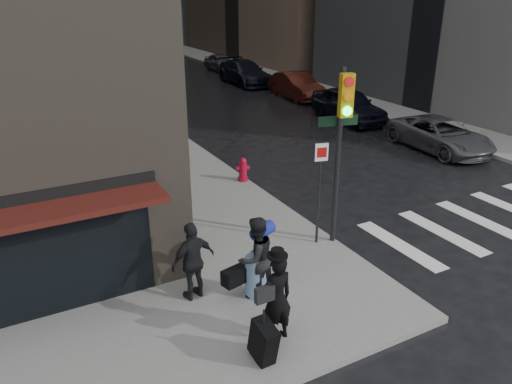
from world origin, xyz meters
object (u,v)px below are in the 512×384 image
man_overcoat (274,306)px  traffic_light (339,135)px  parked_car_2 (296,86)px  parked_car_4 (221,63)px  fire_hydrant (243,170)px  parked_car_1 (348,105)px  man_jeans (255,257)px  man_greycoat (193,261)px  parked_car_3 (245,72)px  parked_car_0 (440,135)px

man_overcoat → traffic_light: (3.43, 2.74, 2.12)m
parked_car_2 → parked_car_4: 11.63m
fire_hydrant → parked_car_1: 10.30m
traffic_light → man_jeans: bearing=-144.1°
man_greycoat → parked_car_3: man_greycoat is taller
man_jeans → man_greycoat: man_jeans is taller
man_jeans → parked_car_4: bearing=-126.6°
traffic_light → parked_car_3: traffic_light is taller
parked_car_1 → parked_car_2: (0.60, 5.81, -0.06)m
man_jeans → parked_car_2: man_jeans is taller
parked_car_0 → parked_car_1: size_ratio=0.99×
man_greycoat → parked_car_2: (13.53, 16.97, -0.28)m
parked_car_1 → man_jeans: bearing=-131.5°
parked_car_0 → parked_car_2: size_ratio=1.03×
parked_car_2 → traffic_light: bearing=-116.4°
parked_car_0 → man_greycoat: bearing=-154.6°
parked_car_1 → parked_car_2: size_ratio=1.04×
man_greycoat → traffic_light: size_ratio=0.39×
man_jeans → man_greycoat: bearing=-38.1°
parked_car_2 → parked_car_3: size_ratio=0.85×
parked_car_0 → parked_car_4: size_ratio=1.20×
man_overcoat → traffic_light: size_ratio=0.44×
man_overcoat → fire_hydrant: 8.63m
traffic_light → parked_car_3: bearing=82.9°
man_overcoat → man_greycoat: 2.26m
man_overcoat → parked_car_4: bearing=-115.2°
parked_car_2 → parked_car_3: bearing=99.0°
parked_car_1 → parked_car_4: bearing=90.5°
parked_car_1 → parked_car_3: bearing=93.4°
parked_car_3 → fire_hydrant: bearing=-115.3°
man_jeans → parked_car_0: 13.41m
parked_car_0 → parked_car_4: 23.26m
man_jeans → man_overcoat: bearing=60.8°
man_jeans → traffic_light: (2.97, 1.16, 2.02)m
man_overcoat → man_jeans: (0.45, 1.58, 0.10)m
man_jeans → traffic_light: bearing=-171.8°
man_greycoat → parked_car_0: 14.28m
fire_hydrant → parked_car_1: (8.78, 5.38, 0.31)m
man_greycoat → parked_car_0: size_ratio=0.37×
man_jeans → man_greycoat: 1.33m
man_greycoat → parked_car_2: size_ratio=0.38×
parked_car_2 → parked_car_3: (-0.58, 5.81, 0.03)m
parked_car_0 → parked_car_1: parked_car_1 is taller
parked_car_3 → parked_car_4: bearing=83.6°
parked_car_3 → parked_car_0: bearing=-87.0°
man_greycoat → parked_car_1: man_greycoat is taller
man_overcoat → parked_car_0: bearing=-151.2°
man_jeans → man_greycoat: (-1.20, 0.56, -0.04)m
parked_car_4 → parked_car_1: bearing=-92.8°
man_overcoat → parked_car_2: 22.99m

